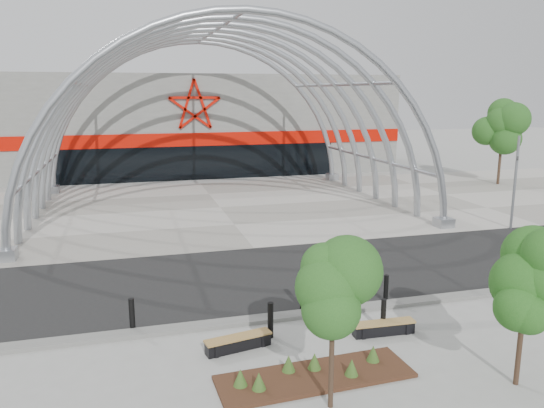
{
  "coord_description": "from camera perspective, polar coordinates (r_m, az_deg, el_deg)",
  "views": [
    {
      "loc": [
        -5.07,
        -14.49,
        6.69
      ],
      "look_at": [
        0.0,
        4.0,
        2.6
      ],
      "focal_mm": 35.0,
      "sensor_mm": 36.0,
      "label": 1
    }
  ],
  "objects": [
    {
      "name": "arena_building",
      "position": [
        48.28,
        -9.4,
        8.67
      ],
      "size": [
        34.0,
        15.24,
        8.0
      ],
      "color": "slate",
      "rests_on": "ground"
    },
    {
      "name": "bollard_2",
      "position": [
        16.67,
        3.36,
        -9.54
      ],
      "size": [
        0.18,
        0.18,
        1.13
      ],
      "primitive_type": "cylinder",
      "color": "black",
      "rests_on": "ground"
    },
    {
      "name": "bollard_1",
      "position": [
        14.96,
        -0.17,
        -12.37
      ],
      "size": [
        0.16,
        0.16,
        1.02
      ],
      "primitive_type": "cylinder",
      "color": "black",
      "rests_on": "ground"
    },
    {
      "name": "forecourt",
      "position": [
        31.14,
        -5.61,
        -0.39
      ],
      "size": [
        60.0,
        17.0,
        0.04
      ],
      "primitive_type": "cube",
      "color": "gray",
      "rests_on": "ground"
    },
    {
      "name": "vault_canopy",
      "position": [
        31.14,
        -5.61,
        -0.39
      ],
      "size": [
        20.8,
        15.8,
        20.36
      ],
      "color": "#9DA2A8",
      "rests_on": "ground"
    },
    {
      "name": "road",
      "position": [
        19.85,
        0.39,
        -7.62
      ],
      "size": [
        140.0,
        7.0,
        0.02
      ],
      "primitive_type": "cube",
      "color": "black",
      "rests_on": "ground"
    },
    {
      "name": "planting_bed",
      "position": [
        13.25,
        4.37,
        -17.72
      ],
      "size": [
        4.77,
        1.65,
        0.5
      ],
      "color": "black",
      "rests_on": "ground"
    },
    {
      "name": "bench_0",
      "position": [
        14.47,
        -3.65,
        -14.69
      ],
      "size": [
        1.86,
        0.74,
        0.38
      ],
      "color": "black",
      "rests_on": "ground"
    },
    {
      "name": "bollard_3",
      "position": [
        15.68,
        11.88,
        -11.59
      ],
      "size": [
        0.15,
        0.15,
        0.94
      ],
      "primitive_type": "cylinder",
      "color": "black",
      "rests_on": "ground"
    },
    {
      "name": "street_tree_0",
      "position": [
        11.2,
        6.59,
        -10.02
      ],
      "size": [
        1.53,
        1.53,
        3.48
      ],
      "color": "black",
      "rests_on": "ground"
    },
    {
      "name": "bg_tree_1",
      "position": [
        41.73,
        23.58,
        7.69
      ],
      "size": [
        2.7,
        2.7,
        5.91
      ],
      "color": "#302117",
      "rests_on": "ground"
    },
    {
      "name": "kerb",
      "position": [
        16.51,
        3.99,
        -11.67
      ],
      "size": [
        60.0,
        0.5,
        0.12
      ],
      "primitive_type": "cube",
      "color": "slate",
      "rests_on": "ground"
    },
    {
      "name": "street_tree_1",
      "position": [
        13.22,
        25.7,
        -7.33
      ],
      "size": [
        1.51,
        1.51,
        3.58
      ],
      "color": "black",
      "rests_on": "ground"
    },
    {
      "name": "bollard_0",
      "position": [
        15.81,
        -14.83,
        -11.46
      ],
      "size": [
        0.16,
        0.16,
        0.98
      ],
      "primitive_type": "cylinder",
      "color": "black",
      "rests_on": "ground"
    },
    {
      "name": "signal_pole",
      "position": [
        28.44,
        24.68,
        2.27
      ],
      "size": [
        0.36,
        0.63,
        4.6
      ],
      "color": "gray",
      "rests_on": "ground"
    },
    {
      "name": "bench_1",
      "position": [
        15.57,
        11.91,
        -12.94
      ],
      "size": [
        1.81,
        0.47,
        0.38
      ],
      "color": "black",
      "rests_on": "ground"
    },
    {
      "name": "bollard_4",
      "position": [
        17.66,
        12.16,
        -8.9
      ],
      "size": [
        0.15,
        0.15,
        0.92
      ],
      "primitive_type": "cylinder",
      "color": "black",
      "rests_on": "ground"
    },
    {
      "name": "ground",
      "position": [
        16.75,
        3.7,
        -11.53
      ],
      "size": [
        140.0,
        140.0,
        0.0
      ],
      "primitive_type": "plane",
      "color": "#979892",
      "rests_on": "ground"
    }
  ]
}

